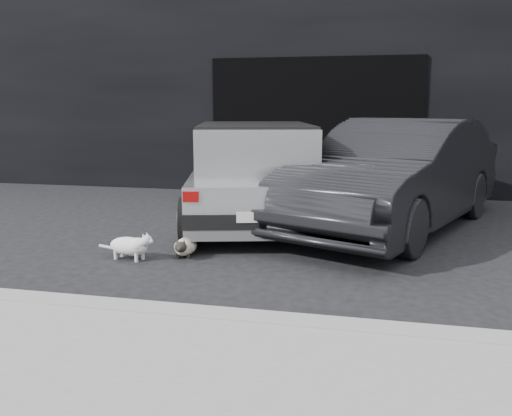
% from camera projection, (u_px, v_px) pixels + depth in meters
% --- Properties ---
extents(ground, '(80.00, 80.00, 0.00)m').
position_uv_depth(ground, '(199.00, 240.00, 6.96)').
color(ground, black).
rests_on(ground, ground).
extents(building_facade, '(34.00, 4.00, 5.00)m').
position_uv_depth(building_facade, '(326.00, 69.00, 12.03)').
color(building_facade, black).
rests_on(building_facade, ground).
extents(garage_opening, '(4.00, 0.10, 2.60)m').
position_uv_depth(garage_opening, '(314.00, 127.00, 10.33)').
color(garage_opening, black).
rests_on(garage_opening, ground).
extents(curb, '(18.00, 0.25, 0.12)m').
position_uv_depth(curb, '(214.00, 319.00, 4.24)').
color(curb, gray).
rests_on(curb, ground).
extents(sidewalk, '(18.00, 2.20, 0.11)m').
position_uv_depth(sidewalk, '(152.00, 399.00, 3.09)').
color(sidewalk, gray).
rests_on(sidewalk, ground).
extents(silver_hatchback, '(2.70, 4.25, 1.45)m').
position_uv_depth(silver_hatchback, '(254.00, 169.00, 7.89)').
color(silver_hatchback, '#ABAEB0').
rests_on(silver_hatchback, ground).
extents(second_car, '(3.28, 4.90, 1.53)m').
position_uv_depth(second_car, '(397.00, 175.00, 7.47)').
color(second_car, black).
rests_on(second_car, ground).
extents(cat_siamese, '(0.30, 0.72, 0.25)m').
position_uv_depth(cat_siamese, '(185.00, 247.00, 6.21)').
color(cat_siamese, beige).
rests_on(cat_siamese, ground).
extents(cat_white, '(0.71, 0.33, 0.33)m').
position_uv_depth(cat_white, '(131.00, 246.00, 6.06)').
color(cat_white, silver).
rests_on(cat_white, ground).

